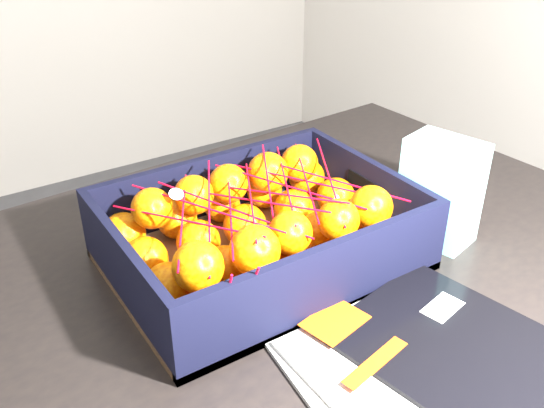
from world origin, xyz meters
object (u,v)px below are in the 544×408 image
magazine_stack (432,374)px  retail_carton (440,191)px  produce_crate (260,243)px  table (271,323)px

magazine_stack → retail_carton: bearing=43.3°
produce_crate → retail_carton: 0.28m
retail_carton → magazine_stack: bearing=-150.8°
produce_crate → table: bearing=-85.2°
table → retail_carton: 0.32m
magazine_stack → table: bearing=97.3°
table → retail_carton: retail_carton is taller
table → produce_crate: (-0.00, 0.02, 0.13)m
produce_crate → retail_carton: retail_carton is taller
table → retail_carton: size_ratio=7.85×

